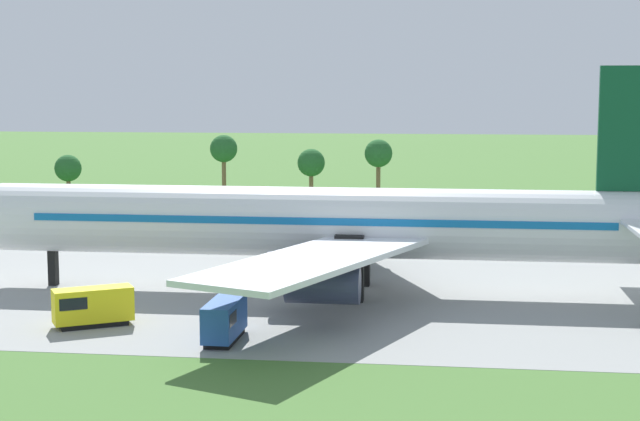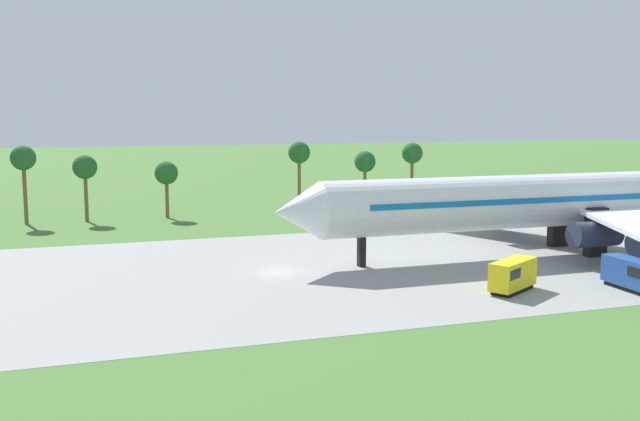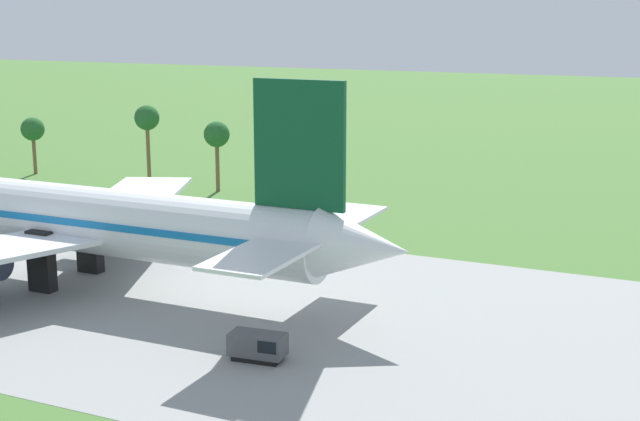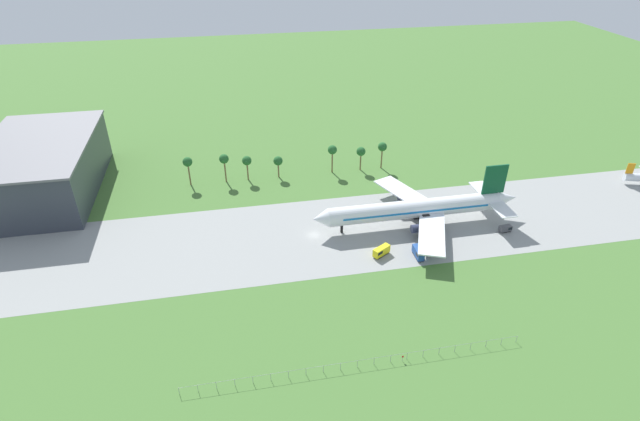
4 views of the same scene
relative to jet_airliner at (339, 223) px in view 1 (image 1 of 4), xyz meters
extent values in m
cylinder|color=white|center=(-1.69, 0.00, 0.06)|extent=(57.77, 6.06, 6.06)
cube|color=#146BB7|center=(-1.69, 0.00, 0.52)|extent=(49.11, 6.18, 0.61)
cube|color=white|center=(-0.46, -12.54, -1.00)|extent=(16.70, 26.21, 0.44)
cube|color=white|center=(-0.46, 12.54, -1.00)|extent=(16.70, 26.21, 0.44)
cylinder|color=#2D334C|center=(-2.22, -7.27, -2.76)|extent=(5.45, 2.73, 2.73)
cylinder|color=#2D334C|center=(0.23, -13.33, -2.76)|extent=(5.45, 2.73, 2.73)
cylinder|color=#2D334C|center=(-2.22, 7.27, -2.76)|extent=(5.45, 2.73, 2.73)
cylinder|color=#2D334C|center=(0.23, 13.33, -2.76)|extent=(5.45, 2.73, 2.73)
cube|color=black|center=(-25.95, 0.00, -3.34)|extent=(0.70, 0.90, 5.59)
cube|color=black|center=(1.20, -3.33, -3.34)|extent=(2.40, 1.20, 5.59)
cube|color=black|center=(1.20, 3.33, -3.34)|extent=(2.40, 1.20, 5.59)
cube|color=black|center=(-16.91, -14.37, -5.93)|extent=(5.16, 4.08, 0.40)
cube|color=yellow|center=(-16.91, -14.37, -4.47)|extent=(6.01, 4.69, 2.52)
cube|color=black|center=(-18.28, -15.19, -4.10)|extent=(2.79, 2.79, 0.90)
cube|color=black|center=(-6.24, -17.27, -5.93)|extent=(1.87, 5.04, 0.40)
cube|color=#234C99|center=(-6.24, -17.27, -4.48)|extent=(2.08, 5.93, 2.49)
cube|color=black|center=(-6.27, -18.89, -4.11)|extent=(2.07, 2.09, 0.90)
cylinder|color=brown|center=(0.41, 42.71, -1.76)|extent=(0.56, 0.56, 8.75)
sphere|color=#235B28|center=(0.41, 42.71, 3.22)|extent=(3.60, 3.60, 3.60)
cylinder|color=brown|center=(-19.94, 42.71, -1.53)|extent=(0.56, 0.56, 9.20)
sphere|color=#235B28|center=(-19.94, 42.71, 3.67)|extent=(3.60, 3.60, 3.60)
cylinder|color=brown|center=(-8.33, 42.71, -2.40)|extent=(0.56, 0.56, 7.46)
sphere|color=#235B28|center=(-8.33, 42.71, 1.93)|extent=(3.60, 3.60, 3.60)
cylinder|color=brown|center=(-41.36, 42.71, -2.93)|extent=(0.56, 0.56, 6.40)
sphere|color=#235B28|center=(-41.36, 42.71, 0.87)|extent=(3.60, 3.60, 3.60)
camera|label=1|loc=(9.00, -83.14, 11.55)|focal=55.00mm
camera|label=2|loc=(-53.49, -68.77, 9.91)|focal=40.00mm
camera|label=3|loc=(56.14, -62.60, 18.50)|focal=50.00mm
camera|label=4|loc=(-58.59, -131.06, 84.97)|focal=28.00mm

